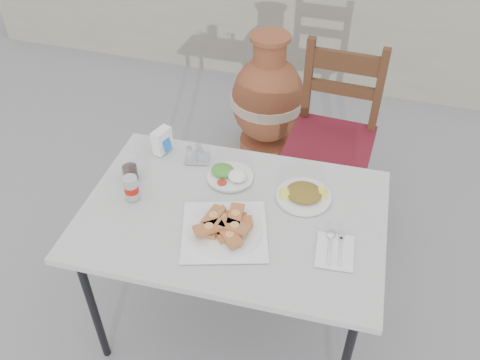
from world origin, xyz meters
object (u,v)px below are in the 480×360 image
(salad_chopped_plate, at_px, (304,194))
(napkin_holder, at_px, (162,141))
(soda_can, at_px, (131,188))
(salad_rice_plate, at_px, (230,174))
(cola_glass, at_px, (130,170))
(terracotta_urn, at_px, (268,100))
(pide_plate, at_px, (224,226))
(cafe_table, at_px, (233,220))
(chair, at_px, (332,137))
(condiment_caddy, at_px, (197,155))

(salad_chopped_plate, distance_m, napkin_holder, 0.67)
(salad_chopped_plate, bearing_deg, soda_can, -162.75)
(salad_rice_plate, distance_m, cola_glass, 0.41)
(cola_glass, xyz_separation_m, terracotta_urn, (0.27, 1.28, -0.38))
(salad_chopped_plate, distance_m, soda_can, 0.68)
(pide_plate, relative_size, terracotta_urn, 0.49)
(cola_glass, bearing_deg, salad_chopped_plate, 7.28)
(pide_plate, xyz_separation_m, salad_chopped_plate, (0.24, 0.27, -0.01))
(cafe_table, distance_m, cola_glass, 0.48)
(cola_glass, height_order, terracotta_urn, terracotta_urn)
(pide_plate, distance_m, salad_rice_plate, 0.31)
(salad_rice_plate, relative_size, chair, 0.20)
(terracotta_urn, bearing_deg, chair, -44.36)
(pide_plate, height_order, terracotta_urn, terracotta_urn)
(soda_can, bearing_deg, cola_glass, 119.89)
(pide_plate, bearing_deg, napkin_holder, 137.11)
(salad_chopped_plate, bearing_deg, chair, 88.56)
(pide_plate, height_order, salad_rice_plate, pide_plate)
(soda_can, distance_m, napkin_holder, 0.32)
(salad_chopped_plate, distance_m, cola_glass, 0.72)
(cafe_table, height_order, chair, chair)
(cafe_table, bearing_deg, cola_glass, 171.98)
(salad_rice_plate, height_order, condiment_caddy, condiment_caddy)
(pide_plate, distance_m, chair, 1.06)
(pide_plate, relative_size, cola_glass, 4.12)
(pide_plate, height_order, salad_chopped_plate, pide_plate)
(salad_rice_plate, distance_m, salad_chopped_plate, 0.32)
(pide_plate, relative_size, condiment_caddy, 3.32)
(salad_chopped_plate, xyz_separation_m, cola_glass, (-0.72, -0.09, 0.02))
(soda_can, bearing_deg, salad_chopped_plate, 17.25)
(salad_chopped_plate, height_order, condiment_caddy, condiment_caddy)
(terracotta_urn, bearing_deg, pide_plate, -81.95)
(salad_chopped_plate, bearing_deg, napkin_holder, 169.81)
(napkin_holder, height_order, chair, chair)
(cafe_table, height_order, terracotta_urn, terracotta_urn)
(salad_rice_plate, distance_m, condiment_caddy, 0.19)
(condiment_caddy, bearing_deg, soda_can, -117.45)
(salad_rice_plate, bearing_deg, cafe_table, -68.27)
(pide_plate, bearing_deg, salad_chopped_plate, 48.04)
(pide_plate, distance_m, soda_can, 0.41)
(condiment_caddy, bearing_deg, terracotta_urn, 87.66)
(salad_rice_plate, relative_size, condiment_caddy, 1.63)
(pide_plate, distance_m, salad_chopped_plate, 0.36)
(salad_chopped_plate, height_order, chair, chair)
(cola_glass, bearing_deg, terracotta_urn, 78.26)
(salad_chopped_plate, relative_size, napkin_holder, 2.02)
(cola_glass, relative_size, chair, 0.10)
(condiment_caddy, bearing_deg, napkin_holder, 174.24)
(chair, bearing_deg, salad_chopped_plate, -89.25)
(cafe_table, bearing_deg, salad_rice_plate, 111.73)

